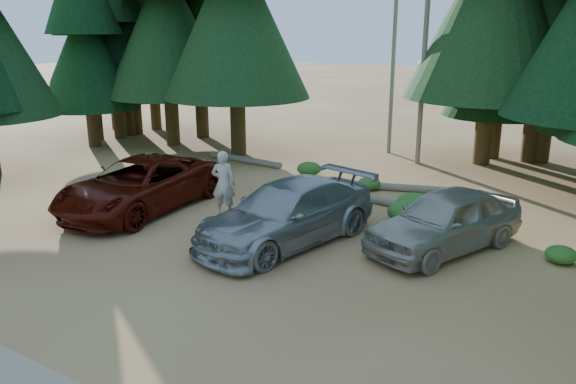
% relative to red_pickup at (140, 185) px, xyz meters
% --- Properties ---
extents(ground, '(160.00, 160.00, 0.00)m').
position_rel_red_pickup_xyz_m(ground, '(4.98, -2.91, -0.88)').
color(ground, '#95643F').
rests_on(ground, ground).
extents(forest_belt_north, '(36.00, 7.00, 22.00)m').
position_rel_red_pickup_xyz_m(forest_belt_north, '(4.98, 12.09, -0.88)').
color(forest_belt_north, black).
rests_on(forest_belt_north, ground).
extents(snag_front, '(0.24, 0.24, 12.00)m').
position_rel_red_pickup_xyz_m(snag_front, '(5.78, 11.59, 5.12)').
color(snag_front, '#706859').
rests_on(snag_front, ground).
extents(snag_back, '(0.20, 0.20, 10.00)m').
position_rel_red_pickup_xyz_m(snag_back, '(3.78, 13.09, 4.12)').
color(snag_back, '#706859').
rests_on(snag_back, ground).
extents(red_pickup, '(3.42, 6.56, 1.76)m').
position_rel_red_pickup_xyz_m(red_pickup, '(0.00, 0.00, 0.00)').
color(red_pickup, '#531007').
rests_on(red_pickup, ground).
extents(silver_minivan_center, '(3.74, 6.43, 1.75)m').
position_rel_red_pickup_xyz_m(silver_minivan_center, '(5.86, 0.04, -0.01)').
color(silver_minivan_center, '#A1A4A9').
rests_on(silver_minivan_center, ground).
extents(silver_minivan_right, '(3.81, 5.45, 1.72)m').
position_rel_red_pickup_xyz_m(silver_minivan_right, '(9.91, 1.88, -0.02)').
color(silver_minivan_right, '#ABA598').
rests_on(silver_minivan_right, ground).
extents(frisbee_player, '(0.85, 0.69, 2.00)m').
position_rel_red_pickup_xyz_m(frisbee_player, '(3.81, -0.24, 0.66)').
color(frisbee_player, beige).
rests_on(frisbee_player, ground).
extents(log_left, '(4.09, 0.60, 0.29)m').
position_rel_red_pickup_xyz_m(log_left, '(-1.04, 7.52, -0.74)').
color(log_left, '#706859').
rests_on(log_left, ground).
extents(log_mid, '(3.49, 0.83, 0.29)m').
position_rel_red_pickup_xyz_m(log_mid, '(7.18, 4.78, -0.74)').
color(log_mid, '#706859').
rests_on(log_mid, ground).
extents(log_right, '(4.55, 1.67, 0.30)m').
position_rel_red_pickup_xyz_m(log_right, '(7.17, 6.93, -0.73)').
color(log_right, '#706859').
rests_on(log_right, ground).
extents(shrub_far_left, '(0.99, 0.99, 0.54)m').
position_rel_red_pickup_xyz_m(shrub_far_left, '(-0.48, 4.88, -0.61)').
color(shrub_far_left, '#225F1C').
rests_on(shrub_far_left, ground).
extents(shrub_left, '(0.70, 0.70, 0.39)m').
position_rel_red_pickup_xyz_m(shrub_left, '(2.65, 4.02, -0.69)').
color(shrub_left, '#225F1C').
rests_on(shrub_left, ground).
extents(shrub_center_left, '(1.04, 1.04, 0.57)m').
position_rel_red_pickup_xyz_m(shrub_center_left, '(2.61, 7.09, -0.60)').
color(shrub_center_left, '#225F1C').
rests_on(shrub_center_left, ground).
extents(shrub_center_right, '(0.88, 0.88, 0.49)m').
position_rel_red_pickup_xyz_m(shrub_center_right, '(5.67, 6.40, -0.64)').
color(shrub_center_right, '#225F1C').
rests_on(shrub_center_right, ground).
extents(shrub_right, '(1.33, 1.33, 0.73)m').
position_rel_red_pickup_xyz_m(shrub_right, '(8.31, 3.45, -0.52)').
color(shrub_right, '#225F1C').
rests_on(shrub_right, ground).
extents(shrub_far_right, '(1.27, 1.27, 0.70)m').
position_rel_red_pickup_xyz_m(shrub_far_right, '(8.15, 4.50, -0.53)').
color(shrub_far_right, '#225F1C').
rests_on(shrub_far_right, ground).
extents(shrub_edge_west, '(0.66, 0.66, 0.36)m').
position_rel_red_pickup_xyz_m(shrub_edge_west, '(-4.94, 5.06, -0.70)').
color(shrub_edge_west, '#225F1C').
rests_on(shrub_edge_west, ground).
extents(shrub_edge_east, '(0.82, 0.82, 0.45)m').
position_rel_red_pickup_xyz_m(shrub_edge_east, '(12.87, 2.59, -0.66)').
color(shrub_edge_east, '#225F1C').
rests_on(shrub_edge_east, ground).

